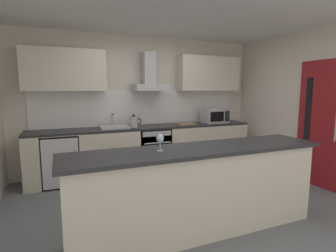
{
  "coord_description": "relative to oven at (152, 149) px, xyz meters",
  "views": [
    {
      "loc": [
        -1.52,
        -3.09,
        1.59
      ],
      "look_at": [
        -0.04,
        0.47,
        1.05
      ],
      "focal_mm": 28.12,
      "sensor_mm": 36.0,
      "label": 1
    }
  ],
  "objects": [
    {
      "name": "backsplash_tile",
      "position": [
        -0.08,
        0.33,
        0.77
      ],
      "size": [
        4.05,
        0.02,
        0.66
      ],
      "primitive_type": "cube",
      "color": "white"
    },
    {
      "name": "wall_right",
      "position": [
        2.36,
        -1.56,
        0.84
      ],
      "size": [
        0.12,
        4.82,
        2.6
      ],
      "primitive_type": "cube",
      "color": "silver",
      "rests_on": "ground"
    },
    {
      "name": "counter_island",
      "position": [
        -0.23,
        -2.22,
        0.03
      ],
      "size": [
        2.9,
        0.64,
        0.96
      ],
      "color": "beige",
      "rests_on": "ground"
    },
    {
      "name": "ceiling",
      "position": [
        -0.08,
        -1.56,
        2.15
      ],
      "size": [
        5.76,
        4.82,
        0.02
      ],
      "primitive_type": "cube",
      "color": "white"
    },
    {
      "name": "upper_cabinets",
      "position": [
        -0.08,
        0.18,
        1.45
      ],
      "size": [
        4.14,
        0.32,
        0.7
      ],
      "color": "beige"
    },
    {
      "name": "oven",
      "position": [
        0.0,
        0.0,
        0.0
      ],
      "size": [
        0.6,
        0.62,
        0.8
      ],
      "color": "slate",
      "rests_on": "ground"
    },
    {
      "name": "refrigerator",
      "position": [
        -1.62,
        -0.0,
        -0.03
      ],
      "size": [
        0.58,
        0.6,
        0.85
      ],
      "color": "white",
      "rests_on": "ground"
    },
    {
      "name": "counter_back",
      "position": [
        -0.08,
        0.03,
        -0.01
      ],
      "size": [
        4.19,
        0.6,
        0.9
      ],
      "color": "beige",
      "rests_on": "ground"
    },
    {
      "name": "microwave",
      "position": [
        1.36,
        -0.03,
        0.59
      ],
      "size": [
        0.5,
        0.38,
        0.3
      ],
      "color": "#B7BABC",
      "rests_on": "counter_back"
    },
    {
      "name": "side_door",
      "position": [
        2.29,
        -1.72,
        0.57
      ],
      "size": [
        0.08,
        0.85,
        2.05
      ],
      "color": "maroon",
      "rests_on": "ground"
    },
    {
      "name": "wall_back",
      "position": [
        -0.08,
        0.41,
        0.84
      ],
      "size": [
        5.76,
        0.12,
        2.6
      ],
      "primitive_type": "cube",
      "color": "silver",
      "rests_on": "ground"
    },
    {
      "name": "kettle",
      "position": [
        -0.36,
        -0.03,
        0.55
      ],
      "size": [
        0.29,
        0.15,
        0.24
      ],
      "color": "#B7BABC",
      "rests_on": "counter_back"
    },
    {
      "name": "chopping_board",
      "position": [
        0.72,
        -0.02,
        0.45
      ],
      "size": [
        0.35,
        0.24,
        0.02
      ],
      "primitive_type": "cube",
      "rotation": [
        0.0,
        0.0,
        0.05
      ],
      "color": "tan",
      "rests_on": "counter_back"
    },
    {
      "name": "range_hood",
      "position": [
        0.0,
        0.13,
        1.33
      ],
      "size": [
        0.62,
        0.45,
        0.72
      ],
      "color": "#B7BABC"
    },
    {
      "name": "sink",
      "position": [
        -0.71,
        0.01,
        0.47
      ],
      "size": [
        0.5,
        0.4,
        0.26
      ],
      "color": "silver",
      "rests_on": "counter_back"
    },
    {
      "name": "ground",
      "position": [
        -0.08,
        -1.56,
        -0.47
      ],
      "size": [
        5.76,
        4.82,
        0.02
      ],
      "primitive_type": "cube",
      "color": "slate"
    },
    {
      "name": "wine_glass",
      "position": [
        -0.67,
        -2.2,
        0.63
      ],
      "size": [
        0.08,
        0.08,
        0.18
      ],
      "color": "silver",
      "rests_on": "counter_island"
    }
  ]
}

